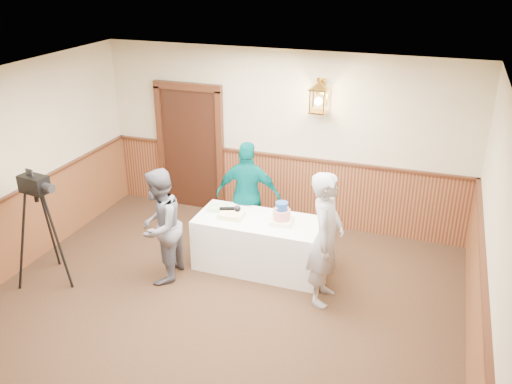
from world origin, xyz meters
TOP-DOWN VIEW (x-y plane):
  - ground at (0.00, 0.00)m, footprint 7.00×7.00m
  - room_shell at (-0.05, 0.45)m, footprint 6.02×7.02m
  - display_table at (0.20, 1.90)m, footprint 1.80×0.80m
  - tiered_cake at (0.49, 1.90)m, footprint 0.32×0.32m
  - sheet_cake_yellow at (-0.21, 1.84)m, footprint 0.34×0.27m
  - sheet_cake_green at (-0.48, 1.99)m, footprint 0.30×0.26m
  - interviewer at (-0.97, 1.18)m, footprint 1.50×0.82m
  - baker at (1.21, 1.43)m, footprint 0.43×0.65m
  - assistant_p at (-0.19, 2.45)m, footprint 1.01×0.53m
  - tv_camera_rig at (-2.41, 0.62)m, footprint 0.60×0.56m

SIDE VIEW (x-z plane):
  - ground at x=0.00m, z-range 0.00..0.00m
  - display_table at x=0.20m, z-range 0.00..0.75m
  - tv_camera_rig at x=-2.41m, z-range -0.08..1.46m
  - sheet_cake_green at x=-0.48m, z-range 0.75..0.81m
  - sheet_cake_yellow at x=-0.21m, z-range 0.75..0.82m
  - interviewer at x=-0.97m, z-range 0.00..1.59m
  - assistant_p at x=-0.19m, z-range 0.00..1.65m
  - tiered_cake at x=0.49m, z-range 0.72..1.02m
  - baker at x=1.21m, z-range 0.00..1.76m
  - room_shell at x=-0.05m, z-range 0.12..2.93m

